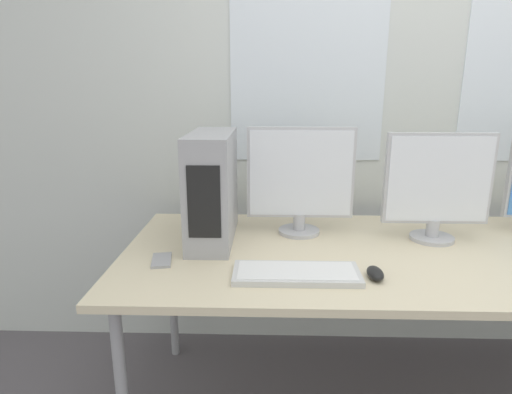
{
  "coord_description": "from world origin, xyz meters",
  "views": [
    {
      "loc": [
        -0.73,
        -1.11,
        1.37
      ],
      "look_at": [
        -0.78,
        0.46,
        0.95
      ],
      "focal_mm": 30.0,
      "sensor_mm": 36.0,
      "label": 1
    }
  ],
  "objects_px": {
    "mouse": "(375,273)",
    "cell_phone": "(162,260)",
    "monitor_right_near": "(437,186)",
    "keyboard": "(296,273)",
    "monitor_main": "(300,179)",
    "pc_tower": "(212,187)"
  },
  "relations": [
    {
      "from": "monitor_main",
      "to": "cell_phone",
      "type": "bearing_deg",
      "value": -148.01
    },
    {
      "from": "monitor_main",
      "to": "cell_phone",
      "type": "relative_size",
      "value": 3.32
    },
    {
      "from": "monitor_main",
      "to": "keyboard",
      "type": "relative_size",
      "value": 1.08
    },
    {
      "from": "cell_phone",
      "to": "monitor_right_near",
      "type": "bearing_deg",
      "value": 3.0
    },
    {
      "from": "pc_tower",
      "to": "mouse",
      "type": "xyz_separation_m",
      "value": [
        0.59,
        -0.36,
        -0.2
      ]
    },
    {
      "from": "monitor_main",
      "to": "keyboard",
      "type": "height_order",
      "value": "monitor_main"
    },
    {
      "from": "keyboard",
      "to": "cell_phone",
      "type": "xyz_separation_m",
      "value": [
        -0.48,
        0.11,
        -0.01
      ]
    },
    {
      "from": "keyboard",
      "to": "cell_phone",
      "type": "relative_size",
      "value": 3.08
    },
    {
      "from": "monitor_main",
      "to": "cell_phone",
      "type": "height_order",
      "value": "monitor_main"
    },
    {
      "from": "monitor_main",
      "to": "mouse",
      "type": "height_order",
      "value": "monitor_main"
    },
    {
      "from": "monitor_right_near",
      "to": "cell_phone",
      "type": "distance_m",
      "value": 1.12
    },
    {
      "from": "keyboard",
      "to": "mouse",
      "type": "bearing_deg",
      "value": -0.85
    },
    {
      "from": "monitor_right_near",
      "to": "keyboard",
      "type": "bearing_deg",
      "value": -147.76
    },
    {
      "from": "mouse",
      "to": "cell_phone",
      "type": "height_order",
      "value": "mouse"
    },
    {
      "from": "keyboard",
      "to": "monitor_main",
      "type": "bearing_deg",
      "value": 85.02
    },
    {
      "from": "keyboard",
      "to": "mouse",
      "type": "relative_size",
      "value": 4.2
    },
    {
      "from": "monitor_right_near",
      "to": "mouse",
      "type": "distance_m",
      "value": 0.54
    },
    {
      "from": "pc_tower",
      "to": "monitor_right_near",
      "type": "bearing_deg",
      "value": 0.64
    },
    {
      "from": "pc_tower",
      "to": "cell_phone",
      "type": "relative_size",
      "value": 3.39
    },
    {
      "from": "pc_tower",
      "to": "monitor_main",
      "type": "relative_size",
      "value": 1.02
    },
    {
      "from": "keyboard",
      "to": "cell_phone",
      "type": "height_order",
      "value": "keyboard"
    },
    {
      "from": "monitor_right_near",
      "to": "cell_phone",
      "type": "relative_size",
      "value": 3.21
    }
  ]
}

